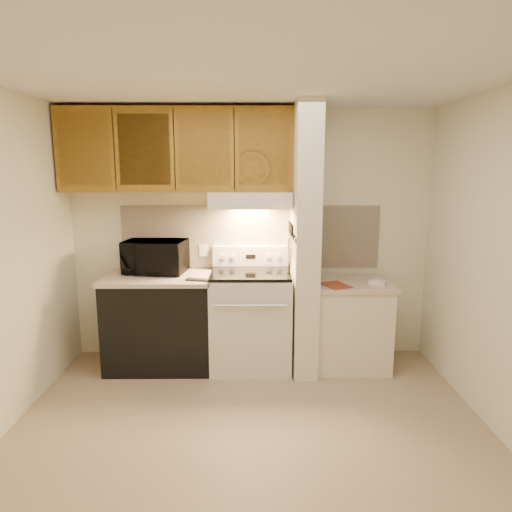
{
  "coord_description": "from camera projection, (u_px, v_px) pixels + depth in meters",
  "views": [
    {
      "loc": [
        0.02,
        -3.09,
        1.91
      ],
      "look_at": [
        0.05,
        0.75,
        1.18
      ],
      "focal_mm": 32.0,
      "sensor_mm": 36.0,
      "label": 1
    }
  ],
  "objects": [
    {
      "name": "floor",
      "position": [
        250.0,
        430.0,
        3.39
      ],
      "size": [
        3.6,
        3.6,
        0.0
      ],
      "primitive_type": "plane",
      "color": "tan",
      "rests_on": "ground"
    },
    {
      "name": "ceiling",
      "position": [
        249.0,
        76.0,
        2.92
      ],
      "size": [
        3.6,
        3.6,
        0.0
      ],
      "primitive_type": "plane",
      "rotation": [
        3.14,
        0.0,
        0.0
      ],
      "color": "white",
      "rests_on": "wall_back"
    },
    {
      "name": "wall_back",
      "position": [
        251.0,
        235.0,
        4.63
      ],
      "size": [
        3.6,
        2.5,
        0.02
      ],
      "primitive_type": "cube",
      "rotation": [
        1.57,
        0.0,
        0.0
      ],
      "color": "#F3ECCD",
      "rests_on": "floor"
    },
    {
      "name": "wall_right",
      "position": [
        508.0,
        266.0,
        3.17
      ],
      "size": [
        0.02,
        3.0,
        2.5
      ],
      "primitive_type": "cube",
      "color": "#F3ECCD",
      "rests_on": "floor"
    },
    {
      "name": "backsplash",
      "position": [
        251.0,
        237.0,
        4.62
      ],
      "size": [
        2.6,
        0.02,
        0.63
      ],
      "primitive_type": "cube",
      "color": "white",
      "rests_on": "wall_back"
    },
    {
      "name": "range_body",
      "position": [
        251.0,
        321.0,
        4.44
      ],
      "size": [
        0.76,
        0.65,
        0.92
      ],
      "primitive_type": "cube",
      "color": "silver",
      "rests_on": "floor"
    },
    {
      "name": "oven_window",
      "position": [
        250.0,
        328.0,
        4.12
      ],
      "size": [
        0.5,
        0.01,
        0.3
      ],
      "primitive_type": "cube",
      "color": "black",
      "rests_on": "range_body"
    },
    {
      "name": "oven_handle",
      "position": [
        250.0,
        306.0,
        4.04
      ],
      "size": [
        0.65,
        0.02,
        0.02
      ],
      "primitive_type": "cylinder",
      "rotation": [
        0.0,
        1.57,
        0.0
      ],
      "color": "silver",
      "rests_on": "range_body"
    },
    {
      "name": "cooktop",
      "position": [
        250.0,
        273.0,
        4.35
      ],
      "size": [
        0.74,
        0.64,
        0.03
      ],
      "primitive_type": "cube",
      "color": "black",
      "rests_on": "range_body"
    },
    {
      "name": "range_backguard",
      "position": [
        251.0,
        256.0,
        4.61
      ],
      "size": [
        0.76,
        0.08,
        0.2
      ],
      "primitive_type": "cube",
      "color": "silver",
      "rests_on": "range_body"
    },
    {
      "name": "range_display",
      "position": [
        251.0,
        257.0,
        4.56
      ],
      "size": [
        0.1,
        0.01,
        0.04
      ],
      "primitive_type": "cube",
      "color": "black",
      "rests_on": "range_backguard"
    },
    {
      "name": "range_knob_left_outer",
      "position": [
        223.0,
        257.0,
        4.56
      ],
      "size": [
        0.05,
        0.02,
        0.05
      ],
      "primitive_type": "cylinder",
      "rotation": [
        1.57,
        0.0,
        0.0
      ],
      "color": "silver",
      "rests_on": "range_backguard"
    },
    {
      "name": "range_knob_left_inner",
      "position": [
        233.0,
        257.0,
        4.56
      ],
      "size": [
        0.05,
        0.02,
        0.05
      ],
      "primitive_type": "cylinder",
      "rotation": [
        1.57,
        0.0,
        0.0
      ],
      "color": "silver",
      "rests_on": "range_backguard"
    },
    {
      "name": "range_knob_right_inner",
      "position": [
        269.0,
        257.0,
        4.56
      ],
      "size": [
        0.05,
        0.02,
        0.05
      ],
      "primitive_type": "cylinder",
      "rotation": [
        1.57,
        0.0,
        0.0
      ],
      "color": "silver",
      "rests_on": "range_backguard"
    },
    {
      "name": "range_knob_right_outer",
      "position": [
        279.0,
        257.0,
        4.56
      ],
      "size": [
        0.05,
        0.02,
        0.05
      ],
      "primitive_type": "cylinder",
      "rotation": [
        1.57,
        0.0,
        0.0
      ],
      "color": "silver",
      "rests_on": "range_backguard"
    },
    {
      "name": "dishwasher_front",
      "position": [
        161.0,
        323.0,
        4.45
      ],
      "size": [
        1.0,
        0.63,
        0.87
      ],
      "primitive_type": "cube",
      "color": "black",
      "rests_on": "floor"
    },
    {
      "name": "left_countertop",
      "position": [
        159.0,
        278.0,
        4.36
      ],
      "size": [
        1.04,
        0.67,
        0.04
      ],
      "primitive_type": "cube",
      "color": "beige",
      "rests_on": "dishwasher_front"
    },
    {
      "name": "spoon_rest",
      "position": [
        198.0,
        280.0,
        4.16
      ],
      "size": [
        0.23,
        0.12,
        0.02
      ],
      "primitive_type": "cube",
      "rotation": [
        0.0,
        0.0,
        -0.26
      ],
      "color": "black",
      "rests_on": "left_countertop"
    },
    {
      "name": "teal_jar",
      "position": [
        128.0,
        266.0,
        4.56
      ],
      "size": [
        0.11,
        0.11,
        0.09
      ],
      "primitive_type": "cylinder",
      "rotation": [
        0.0,
        0.0,
        0.36
      ],
      "color": "#267165",
      "rests_on": "left_countertop"
    },
    {
      "name": "outlet",
      "position": [
        203.0,
        250.0,
        4.63
      ],
      "size": [
        0.08,
        0.01,
        0.12
      ],
      "primitive_type": "cube",
      "color": "silver",
      "rests_on": "backsplash"
    },
    {
      "name": "microwave",
      "position": [
        156.0,
        257.0,
        4.46
      ],
      "size": [
        0.62,
        0.46,
        0.32
      ],
      "primitive_type": "imported",
      "rotation": [
        0.0,
        0.0,
        -0.12
      ],
      "color": "black",
      "rests_on": "left_countertop"
    },
    {
      "name": "partition_pillar",
      "position": [
        305.0,
        241.0,
        4.29
      ],
      "size": [
        0.22,
        0.7,
        2.5
      ],
      "primitive_type": "cube",
      "color": "#EEE6CA",
      "rests_on": "floor"
    },
    {
      "name": "pillar_trim",
      "position": [
        292.0,
        235.0,
        4.28
      ],
      "size": [
        0.01,
        0.7,
        0.04
      ],
      "primitive_type": "cube",
      "color": "olive",
      "rests_on": "partition_pillar"
    },
    {
      "name": "knife_strip",
      "position": [
        292.0,
        234.0,
        4.22
      ],
      "size": [
        0.02,
        0.42,
        0.04
      ],
      "primitive_type": "cube",
      "color": "black",
      "rests_on": "partition_pillar"
    },
    {
      "name": "knife_blade_a",
      "position": [
        292.0,
        248.0,
        4.08
      ],
      "size": [
        0.01,
        0.03,
        0.16
      ],
      "primitive_type": "cube",
      "color": "silver",
      "rests_on": "knife_strip"
    },
    {
      "name": "knife_handle_a",
      "position": [
        292.0,
        231.0,
        4.06
      ],
      "size": [
        0.02,
        0.02,
        0.1
      ],
      "primitive_type": "cylinder",
      "color": "black",
      "rests_on": "knife_strip"
    },
    {
      "name": "knife_blade_b",
      "position": [
        292.0,
        247.0,
        4.16
      ],
      "size": [
        0.01,
        0.04,
        0.18
      ],
      "primitive_type": "cube",
      "color": "silver",
      "rests_on": "knife_strip"
    },
    {
      "name": "knife_handle_b",
      "position": [
        292.0,
        230.0,
        4.15
      ],
      "size": [
        0.02,
        0.02,
        0.1
      ],
      "primitive_type": "cylinder",
      "color": "black",
      "rests_on": "knife_strip"
    },
    {
      "name": "knife_blade_c",
      "position": [
        291.0,
        247.0,
        4.24
      ],
      "size": [
        0.01,
        0.04,
        0.2
      ],
      "primitive_type": "cube",
      "color": "silver",
      "rests_on": "knife_strip"
    },
    {
      "name": "knife_handle_c",
      "position": [
        291.0,
        229.0,
        4.21
      ],
      "size": [
        0.02,
        0.02,
        0.1
      ],
      "primitive_type": "cylinder",
      "color": "black",
      "rests_on": "knife_strip"
    },
    {
      "name": "knife_blade_d",
      "position": [
        290.0,
        243.0,
        4.31
      ],
      "size": [
        0.01,
        0.04,
        0.16
      ],
      "primitive_type": "cube",
      "color": "silver",
      "rests_on": "knife_strip"
    },
    {
      "name": "knife_handle_d",
      "position": [
        290.0,
        228.0,
        4.28
      ],
      "size": [
        0.02,
        0.02,
        0.1
      ],
      "primitive_type": "cylinder",
      "color": "black",
      "rests_on": "knife_strip"
    },
    {
      "name": "knife_blade_e",
      "position": [
        289.0,
        243.0,
        4.4
      ],
      "size": [
        0.01,
        0.04,
        0.18
      ],
      "primitive_type": "cube",
      "color": "silver",
      "rests_on": "knife_strip"
    },
    {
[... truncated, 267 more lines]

